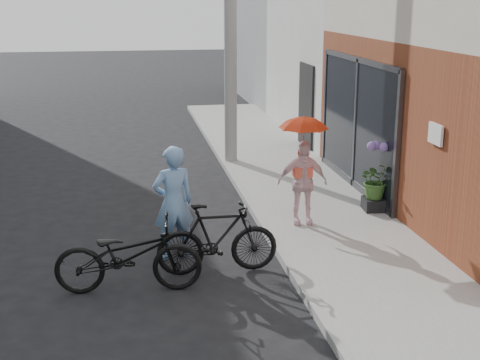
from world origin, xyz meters
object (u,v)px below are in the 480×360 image
object	(u,v)px
utility_pole	(230,7)
bike_right	(218,238)
bike_left	(128,256)
officer	(173,203)
planter	(375,204)
kimono_woman	(302,182)

from	to	relation	value
utility_pole	bike_right	size ratio (longest dim) A/B	4.15
bike_left	bike_right	distance (m)	1.29
officer	bike_right	xyz separation A→B (m)	(0.55, -0.67, -0.34)
utility_pole	bike_left	bearing A→B (deg)	-110.33
officer	bike_right	size ratio (longest dim) A/B	1.00
bike_right	utility_pole	bearing A→B (deg)	-11.78
bike_left	planter	size ratio (longest dim) A/B	4.73
utility_pole	planter	distance (m)	5.55
officer	bike_left	world-z (taller)	officer
utility_pole	kimono_woman	size ratio (longest dim) A/B	5.05
bike_left	utility_pole	bearing A→B (deg)	-16.29
kimono_woman	planter	size ratio (longest dim) A/B	3.45
utility_pole	bike_right	bearing A→B (deg)	-100.87
officer	kimono_woman	distance (m)	2.32
bike_left	bike_right	size ratio (longest dim) A/B	1.13
officer	bike_right	distance (m)	0.93
bike_left	kimono_woman	size ratio (longest dim) A/B	1.37
kimono_woman	planter	world-z (taller)	kimono_woman
bike_right	planter	distance (m)	3.65
kimono_woman	officer	bearing A→B (deg)	-153.47
officer	planter	bearing A→B (deg)	-174.10
officer	planter	xyz separation A→B (m)	(3.61, 1.30, -0.62)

